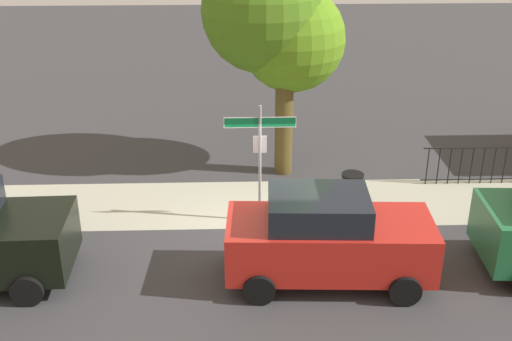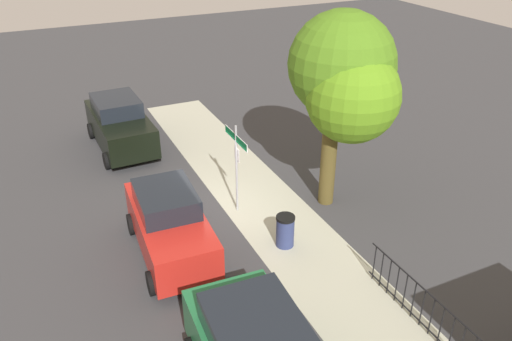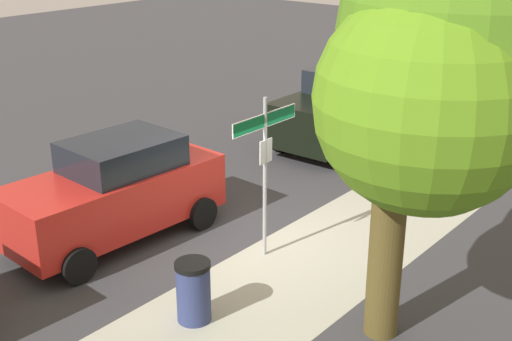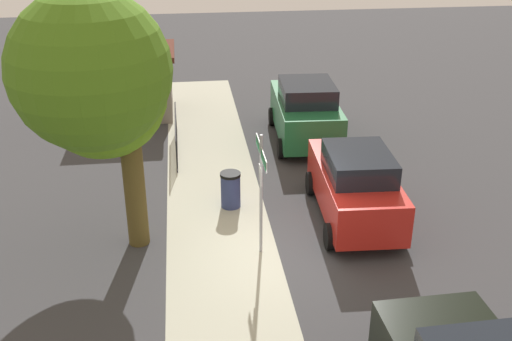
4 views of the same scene
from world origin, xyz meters
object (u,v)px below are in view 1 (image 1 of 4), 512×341
at_px(shade_tree, 275,27).
at_px(trash_bin, 352,192).
at_px(car_red, 327,238).
at_px(street_sign, 260,143).

height_order(shade_tree, trash_bin, shade_tree).
bearing_deg(trash_bin, car_red, -108.91).
relative_size(street_sign, trash_bin, 3.00).
bearing_deg(shade_tree, street_sign, -98.90).
relative_size(shade_tree, trash_bin, 6.20).
height_order(shade_tree, car_red, shade_tree).
height_order(street_sign, trash_bin, street_sign).
bearing_deg(car_red, trash_bin, 73.83).
distance_m(shade_tree, car_red, 6.73).
xyz_separation_m(street_sign, car_red, (1.27, -2.56, -1.07)).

